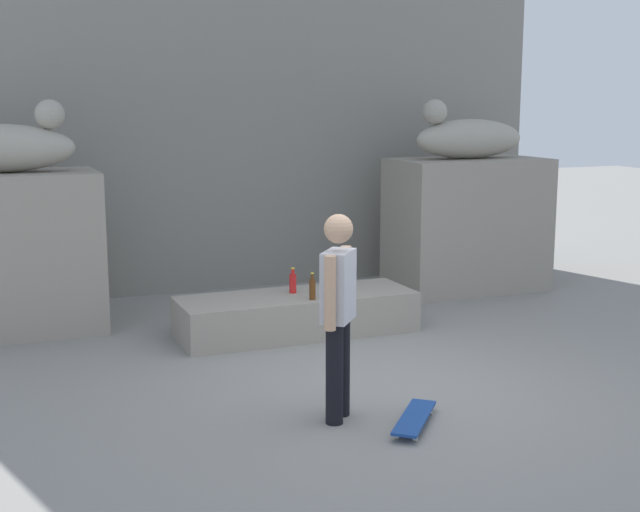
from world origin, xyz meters
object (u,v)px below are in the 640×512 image
at_px(statue_reclining_left, 1,146).
at_px(bottle_brown, 312,289).
at_px(statue_reclining_right, 467,137).
at_px(bottle_red, 293,283).
at_px(skater, 338,308).
at_px(skateboard, 414,418).

xyz_separation_m(statue_reclining_left, bottle_brown, (2.96, -1.55, -1.49)).
bearing_deg(statue_reclining_right, bottle_red, 19.06).
bearing_deg(skater, skateboard, -86.69).
relative_size(statue_reclining_left, bottle_brown, 5.67).
bearing_deg(statue_reclining_left, bottle_brown, -20.09).
xyz_separation_m(statue_reclining_left, skateboard, (2.78, -4.17, -1.99)).
xyz_separation_m(statue_reclining_left, skater, (2.28, -3.80, -1.13)).
bearing_deg(statue_reclining_left, skater, -51.52).
bearing_deg(bottle_red, bottle_brown, -78.00).
xyz_separation_m(statue_reclining_left, bottle_red, (2.88, -1.17, -1.49)).
bearing_deg(statue_reclining_left, statue_reclining_right, 7.52).
relative_size(statue_reclining_right, bottle_brown, 5.56).
xyz_separation_m(statue_reclining_right, bottle_brown, (-2.82, -1.55, -1.49)).
relative_size(statue_reclining_right, skater, 0.97).
relative_size(skater, skateboard, 2.26).
height_order(skater, bottle_brown, skater).
relative_size(bottle_red, bottle_brown, 0.97).
xyz_separation_m(statue_reclining_right, bottle_red, (-2.90, -1.17, -1.49)).
distance_m(statue_reclining_left, skater, 4.57).
bearing_deg(bottle_brown, skateboard, -93.88).
distance_m(statue_reclining_left, statue_reclining_right, 5.78).
xyz_separation_m(bottle_red, bottle_brown, (0.08, -0.38, 0.00)).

